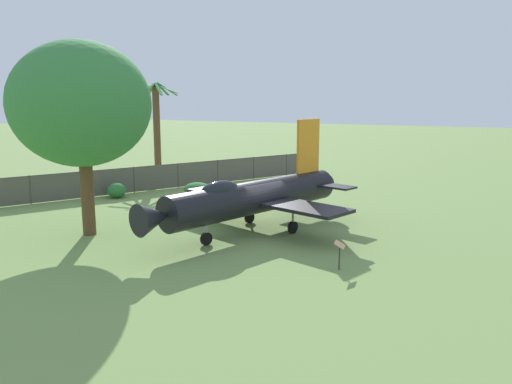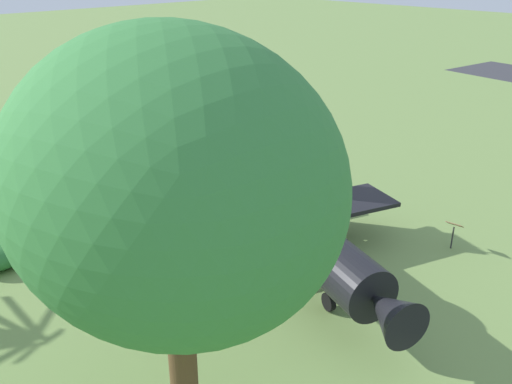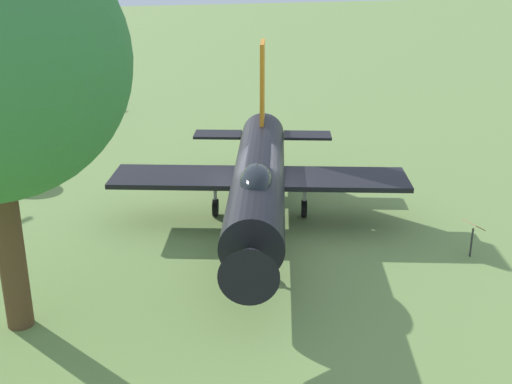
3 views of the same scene
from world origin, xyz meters
name	(u,v)px [view 1 (image 1 of 3)]	position (x,y,z in m)	size (l,w,h in m)	color
ground_plane	(256,232)	(0.00, 0.00, 0.00)	(200.00, 200.00, 0.00)	#75934C
display_jet	(251,197)	(-0.32, 0.11, 1.83)	(12.50, 9.81, 5.51)	black
shade_tree	(82,105)	(-3.86, 7.27, 6.35)	(7.06, 6.17, 9.34)	brown
palm_tree	(157,128)	(13.18, 15.17, 4.05)	(3.39, 3.77, 7.85)	brown
perimeter_fence	(157,177)	(7.67, 11.43, 0.97)	(26.84, 15.69, 1.84)	#4C4238
shrub_near_fence	(117,190)	(4.11, 12.16, 0.51)	(1.26, 1.24, 1.01)	#2D7033
shrub_by_tree	(197,189)	(6.78, 7.46, 0.48)	(1.65, 1.92, 0.97)	#2D7033
info_plaque	(340,249)	(-3.85, -5.38, 0.85)	(0.64, 0.46, 1.14)	#333333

